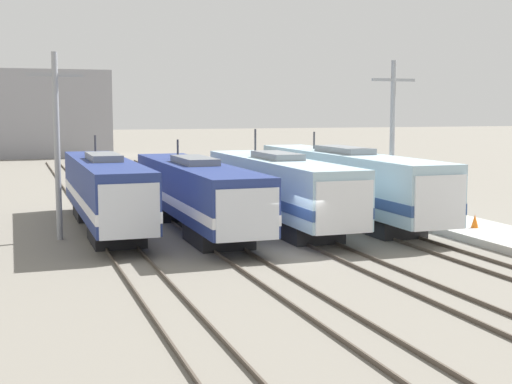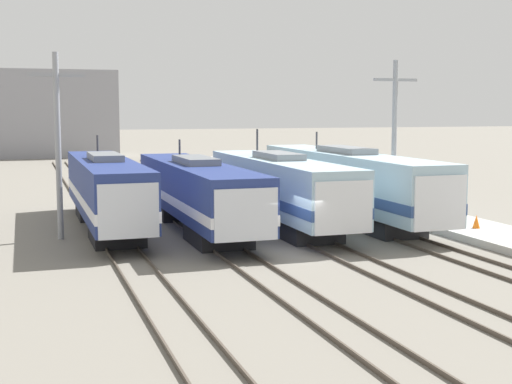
# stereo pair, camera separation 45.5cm
# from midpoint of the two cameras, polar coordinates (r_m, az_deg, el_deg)

# --- Properties ---
(ground_plane) EXTENTS (400.00, 400.00, 0.00)m
(ground_plane) POSITION_cam_midpoint_polar(r_m,az_deg,el_deg) (31.75, 2.19, -5.03)
(ground_plane) COLOR slate
(rail_pair_far_left) EXTENTS (1.51, 120.00, 0.15)m
(rail_pair_far_left) POSITION_cam_midpoint_polar(r_m,az_deg,el_deg) (30.00, -10.15, -5.68)
(rail_pair_far_left) COLOR #4C4238
(rail_pair_far_left) RESTS_ON ground_plane
(rail_pair_center_left) EXTENTS (1.51, 120.00, 0.15)m
(rail_pair_center_left) POSITION_cam_midpoint_polar(r_m,az_deg,el_deg) (31.00, -1.76, -5.17)
(rail_pair_center_left) COLOR #4C4238
(rail_pair_center_left) RESTS_ON ground_plane
(rail_pair_center_right) EXTENTS (1.51, 120.00, 0.15)m
(rail_pair_center_right) POSITION_cam_midpoint_polar(r_m,az_deg,el_deg) (32.61, 5.94, -4.62)
(rail_pair_center_right) COLOR #4C4238
(rail_pair_center_right) RESTS_ON ground_plane
(rail_pair_far_right) EXTENTS (1.51, 120.00, 0.15)m
(rail_pair_far_right) POSITION_cam_midpoint_polar(r_m,az_deg,el_deg) (34.75, 12.79, -4.05)
(rail_pair_far_right) COLOR #4C4238
(rail_pair_far_right) RESTS_ON ground_plane
(locomotive_far_left) EXTENTS (2.85, 17.20, 4.92)m
(locomotive_far_left) POSITION_cam_midpoint_polar(r_m,az_deg,el_deg) (38.43, -12.27, 0.04)
(locomotive_far_left) COLOR black
(locomotive_far_left) RESTS_ON ground_plane
(locomotive_center_left) EXTENTS (3.03, 18.09, 4.67)m
(locomotive_center_left) POSITION_cam_midpoint_polar(r_m,az_deg,el_deg) (37.73, -5.10, -0.08)
(locomotive_center_left) COLOR black
(locomotive_center_left) RESTS_ON ground_plane
(locomotive_center_right) EXTENTS (3.03, 16.84, 5.26)m
(locomotive_center_right) POSITION_cam_midpoint_polar(r_m,az_deg,el_deg) (38.66, 1.62, 0.23)
(locomotive_center_right) COLOR #232326
(locomotive_center_right) RESTS_ON ground_plane
(locomotive_far_right) EXTENTS (2.94, 19.90, 4.99)m
(locomotive_far_right) POSITION_cam_midpoint_polar(r_m,az_deg,el_deg) (41.32, 7.09, 0.71)
(locomotive_far_right) COLOR #232326
(locomotive_far_right) RESTS_ON ground_plane
(catenary_tower_left) EXTENTS (2.70, 0.29, 9.17)m
(catenary_tower_left) POSITION_cam_midpoint_polar(r_m,az_deg,el_deg) (36.18, -15.99, 3.93)
(catenary_tower_left) COLOR gray
(catenary_tower_left) RESTS_ON ground_plane
(catenary_tower_right) EXTENTS (2.70, 0.29, 9.17)m
(catenary_tower_right) POSITION_cam_midpoint_polar(r_m,az_deg,el_deg) (41.50, 10.54, 4.39)
(catenary_tower_right) COLOR gray
(catenary_tower_right) RESTS_ON ground_plane
(platform) EXTENTS (4.00, 120.00, 0.36)m
(platform) POSITION_cam_midpoint_polar(r_m,az_deg,el_deg) (37.18, 18.51, -3.37)
(platform) COLOR #B7B5AD
(platform) RESTS_ON ground_plane
(traffic_cone) EXTENTS (0.39, 0.39, 0.68)m
(traffic_cone) POSITION_cam_midpoint_polar(r_m,az_deg,el_deg) (38.22, 16.78, -2.25)
(traffic_cone) COLOR orange
(traffic_cone) RESTS_ON platform
(depot_building) EXTENTS (27.07, 8.50, 11.61)m
(depot_building) POSITION_cam_midpoint_polar(r_m,az_deg,el_deg) (100.80, -19.54, 5.91)
(depot_building) COLOR gray
(depot_building) RESTS_ON ground_plane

